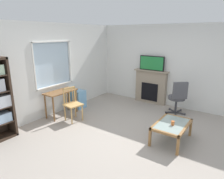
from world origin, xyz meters
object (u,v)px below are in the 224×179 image
object	(u,v)px
plastic_drawer_unit	(78,99)
tv	(152,63)
desk_under_window	(61,95)
sippy_cup	(173,123)
office_chair	(178,96)
wooden_chair	(72,104)
coffee_table	(172,126)
fireplace	(151,87)

from	to	relation	value
plastic_drawer_unit	tv	xyz separation A→B (m)	(1.74, -1.68, 1.07)
desk_under_window	sippy_cup	distance (m)	3.13
office_chair	sippy_cup	bearing A→B (deg)	-165.97
wooden_chair	office_chair	size ratio (longest dim) A/B	0.90
sippy_cup	coffee_table	bearing A→B (deg)	27.17
fireplace	coffee_table	bearing A→B (deg)	-145.26
wooden_chair	sippy_cup	distance (m)	2.62
wooden_chair	plastic_drawer_unit	xyz separation A→B (m)	(0.78, 0.56, -0.18)
wooden_chair	plastic_drawer_unit	size ratio (longest dim) A/B	1.60
office_chair	coffee_table	distance (m)	1.62
tv	desk_under_window	bearing A→B (deg)	146.50
fireplace	tv	world-z (taller)	tv
desk_under_window	plastic_drawer_unit	xyz separation A→B (m)	(0.72, 0.05, -0.31)
tv	sippy_cup	distance (m)	2.75
wooden_chair	office_chair	xyz separation A→B (m)	(2.02, -2.19, 0.09)
tv	sippy_cup	xyz separation A→B (m)	(-2.14, -1.48, -0.89)
tv	coffee_table	world-z (taller)	tv
desk_under_window	wooden_chair	distance (m)	0.54
desk_under_window	tv	size ratio (longest dim) A/B	1.13
desk_under_window	plastic_drawer_unit	distance (m)	0.78
coffee_table	sippy_cup	distance (m)	0.13
plastic_drawer_unit	sippy_cup	xyz separation A→B (m)	(-0.40, -3.16, 0.18)
office_chair	coffee_table	size ratio (longest dim) A/B	1.02
wooden_chair	sippy_cup	xyz separation A→B (m)	(0.38, -2.60, -0.00)
desk_under_window	plastic_drawer_unit	world-z (taller)	desk_under_window
desk_under_window	plastic_drawer_unit	bearing A→B (deg)	4.00
fireplace	sippy_cup	world-z (taller)	fireplace
tv	sippy_cup	size ratio (longest dim) A/B	9.28
coffee_table	wooden_chair	bearing A→B (deg)	100.04
fireplace	tv	size ratio (longest dim) A/B	1.38
wooden_chair	desk_under_window	bearing A→B (deg)	82.71
sippy_cup	office_chair	bearing A→B (deg)	14.03
desk_under_window	office_chair	world-z (taller)	office_chair
desk_under_window	office_chair	size ratio (longest dim) A/B	0.94
fireplace	tv	xyz separation A→B (m)	(-0.02, 0.00, 0.79)
coffee_table	fireplace	bearing A→B (deg)	34.74
tv	office_chair	xyz separation A→B (m)	(-0.50, -1.08, -0.80)
fireplace	office_chair	xyz separation A→B (m)	(-0.52, -1.08, -0.01)
office_chair	sippy_cup	size ratio (longest dim) A/B	11.11
fireplace	coffee_table	world-z (taller)	fireplace
plastic_drawer_unit	office_chair	distance (m)	3.03
wooden_chair	office_chair	distance (m)	2.98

